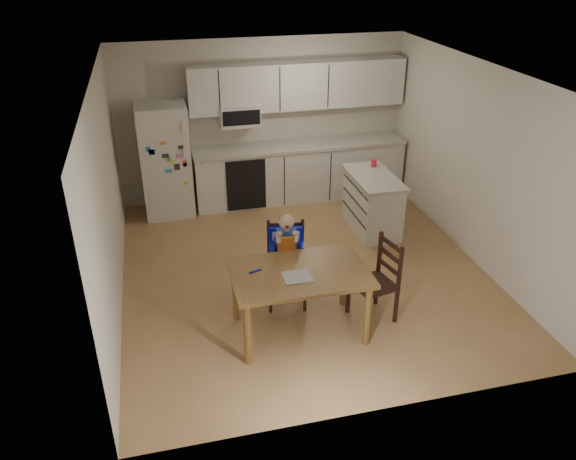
{
  "coord_description": "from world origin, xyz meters",
  "views": [
    {
      "loc": [
        -1.66,
        -5.94,
        3.82
      ],
      "look_at": [
        -0.35,
        -0.61,
        0.93
      ],
      "focal_mm": 35.0,
      "sensor_mm": 36.0,
      "label": 1
    }
  ],
  "objects_px": {
    "red_cup": "(374,163)",
    "dining_table": "(300,280)",
    "refrigerator": "(166,160)",
    "chair_booster": "(286,248)",
    "kitchen_island": "(372,203)",
    "chair_side": "(381,274)"
  },
  "relations": [
    {
      "from": "dining_table",
      "to": "chair_side",
      "type": "relative_size",
      "value": 1.49
    },
    {
      "from": "red_cup",
      "to": "kitchen_island",
      "type": "bearing_deg",
      "value": -110.29
    },
    {
      "from": "kitchen_island",
      "to": "chair_side",
      "type": "height_order",
      "value": "chair_side"
    },
    {
      "from": "kitchen_island",
      "to": "red_cup",
      "type": "relative_size",
      "value": 11.04
    },
    {
      "from": "refrigerator",
      "to": "dining_table",
      "type": "relative_size",
      "value": 1.2
    },
    {
      "from": "chair_booster",
      "to": "chair_side",
      "type": "relative_size",
      "value": 1.21
    },
    {
      "from": "refrigerator",
      "to": "red_cup",
      "type": "bearing_deg",
      "value": -17.74
    },
    {
      "from": "chair_booster",
      "to": "chair_side",
      "type": "xyz_separation_m",
      "value": [
        0.93,
        -0.55,
        -0.16
      ]
    },
    {
      "from": "refrigerator",
      "to": "kitchen_island",
      "type": "height_order",
      "value": "refrigerator"
    },
    {
      "from": "dining_table",
      "to": "kitchen_island",
      "type": "bearing_deg",
      "value": 51.86
    },
    {
      "from": "refrigerator",
      "to": "red_cup",
      "type": "height_order",
      "value": "refrigerator"
    },
    {
      "from": "kitchen_island",
      "to": "dining_table",
      "type": "height_order",
      "value": "kitchen_island"
    },
    {
      "from": "red_cup",
      "to": "chair_side",
      "type": "relative_size",
      "value": 0.11
    },
    {
      "from": "refrigerator",
      "to": "chair_booster",
      "type": "xyz_separation_m",
      "value": [
        1.19,
        -2.75,
        -0.16
      ]
    },
    {
      "from": "red_cup",
      "to": "chair_side",
      "type": "bearing_deg",
      "value": -109.12
    },
    {
      "from": "dining_table",
      "to": "chair_booster",
      "type": "relative_size",
      "value": 1.24
    },
    {
      "from": "refrigerator",
      "to": "red_cup",
      "type": "relative_size",
      "value": 16.72
    },
    {
      "from": "refrigerator",
      "to": "kitchen_island",
      "type": "distance_m",
      "value": 3.12
    },
    {
      "from": "dining_table",
      "to": "chair_side",
      "type": "bearing_deg",
      "value": 4.23
    },
    {
      "from": "refrigerator",
      "to": "chair_booster",
      "type": "bearing_deg",
      "value": -66.64
    },
    {
      "from": "red_cup",
      "to": "dining_table",
      "type": "distance_m",
      "value": 3.0
    },
    {
      "from": "kitchen_island",
      "to": "chair_booster",
      "type": "relative_size",
      "value": 0.98
    }
  ]
}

